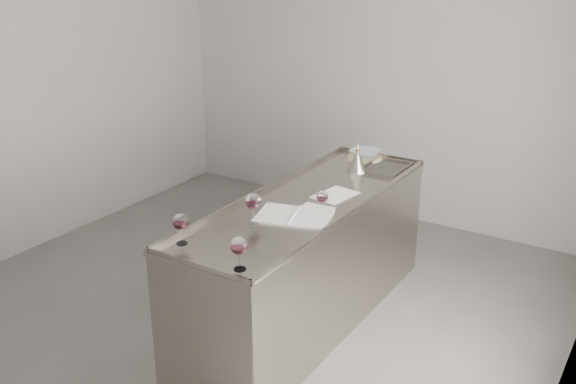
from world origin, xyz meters
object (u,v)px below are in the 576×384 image
Objects in this scene: counter at (307,261)px; wine_glass_small at (322,197)px; ceramic_bowl at (365,153)px; wine_glass_left at (181,222)px; wine_glass_middle at (253,202)px; notebook at (294,216)px; wine_glass_right at (239,247)px; wine_funnel at (357,163)px.

counter is 0.63m from wine_glass_small.
counter is 15.07× the size of wine_glass_small.
wine_glass_left is at bearing -95.22° from ceramic_bowl.
ceramic_bowl is (-0.08, 1.07, 0.52)m from counter.
wine_glass_left is at bearing -105.30° from counter.
wine_glass_middle reaches higher than ceramic_bowl.
wine_glass_small is 0.22m from notebook.
wine_glass_right is at bearing -9.45° from wine_glass_left.
ceramic_bowl is at bearing 80.46° from notebook.
counter is 12.62× the size of wine_glass_left.
wine_glass_left is at bearing -110.89° from wine_glass_middle.
wine_glass_middle is 1.59m from ceramic_bowl.
wine_funnel is at bearing 89.54° from counter.
ceramic_bowl reaches higher than notebook.
wine_glass_middle is 1.04× the size of wine_glass_right.
wine_glass_middle is at bearing -99.88° from counter.
wine_glass_left is 0.83× the size of wine_funnel.
wine_glass_middle reaches higher than wine_glass_small.
wine_funnel is (0.10, 1.27, -0.07)m from wine_glass_middle.
counter is 4.42× the size of notebook.
wine_funnel is (0.09, -0.32, 0.02)m from ceramic_bowl.
notebook is 2.27× the size of ceramic_bowl.
ceramic_bowl is at bearing 105.71° from wine_funnel.
wine_glass_right is 2.17m from ceramic_bowl.
ceramic_bowl is at bearing 84.78° from wine_glass_left.
wine_funnel is at bearing 85.64° from wine_glass_middle.
wine_glass_small reaches higher than ceramic_bowl.
wine_glass_right is 0.93m from wine_glass_small.
wine_funnel is at bearing 96.53° from wine_glass_right.
wine_glass_small is (0.47, 0.85, -0.02)m from wine_glass_left.
wine_glass_left is at bearing -99.10° from wine_funnel.
wine_glass_small reaches higher than counter.
notebook is (0.08, -0.30, 0.47)m from counter.
wine_glass_left is at bearing -119.07° from wine_glass_small.
counter is at bearing -85.47° from ceramic_bowl.
wine_funnel reaches higher than notebook.
wine_glass_middle is at bearing 69.11° from wine_glass_left.
wine_funnel reaches higher than wine_glass_middle.
wine_glass_left is 0.95× the size of wine_glass_middle.
wine_glass_left is 0.97m from wine_glass_small.
wine_glass_small is at bearing -76.88° from ceramic_bowl.
wine_glass_left is 0.50m from wine_glass_right.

